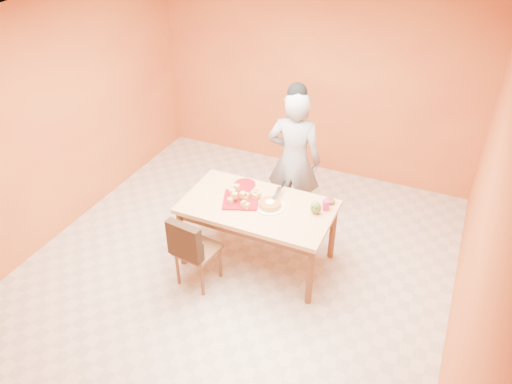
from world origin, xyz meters
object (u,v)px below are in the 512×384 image
at_px(pastry_platter, 241,200).
at_px(magenta_glass, 326,205).
at_px(dining_chair, 197,249).
at_px(red_dinner_plate, 245,184).
at_px(sponge_cake, 270,204).
at_px(checker_tin, 329,201).
at_px(dining_table, 258,212).
at_px(egg_ornament, 316,208).
at_px(person, 294,161).

distance_m(pastry_platter, magenta_glass, 0.90).
bearing_deg(dining_chair, red_dinner_plate, 88.07).
relative_size(red_dinner_plate, sponge_cake, 1.03).
distance_m(pastry_platter, red_dinner_plate, 0.31).
bearing_deg(dining_chair, magenta_glass, 42.79).
bearing_deg(sponge_cake, checker_tin, 31.17).
distance_m(dining_table, magenta_glass, 0.73).
bearing_deg(egg_ornament, red_dinner_plate, 179.75).
distance_m(pastry_platter, egg_ornament, 0.81).
distance_m(dining_chair, person, 1.58).
bearing_deg(person, sponge_cake, 85.39).
height_order(dining_table, pastry_platter, pastry_platter).
distance_m(dining_table, person, 0.88).
bearing_deg(pastry_platter, checker_tin, 21.64).
bearing_deg(egg_ornament, checker_tin, 84.64).
height_order(pastry_platter, checker_tin, checker_tin).
relative_size(dining_chair, red_dinner_plate, 3.61).
bearing_deg(dining_table, red_dinner_plate, 134.30).
height_order(dining_table, checker_tin, checker_tin).
bearing_deg(egg_ornament, magenta_glass, 67.37).
relative_size(person, sponge_cake, 7.48).
relative_size(dining_table, pastry_platter, 4.27).
relative_size(dining_chair, egg_ornament, 6.01).
bearing_deg(pastry_platter, magenta_glass, 13.73).
height_order(magenta_glass, checker_tin, magenta_glass).
height_order(egg_ornament, checker_tin, egg_ornament).
distance_m(dining_chair, magenta_glass, 1.42).
relative_size(egg_ornament, checker_tin, 1.29).
height_order(dining_chair, magenta_glass, dining_chair).
height_order(sponge_cake, egg_ornament, egg_ornament).
bearing_deg(dining_table, magenta_glass, 17.64).
bearing_deg(dining_table, egg_ornament, 9.95).
bearing_deg(person, dining_chair, 62.27).
bearing_deg(checker_tin, dining_chair, -140.25).
bearing_deg(pastry_platter, person, 71.55).
bearing_deg(magenta_glass, checker_tin, 90.00).
distance_m(person, red_dinner_plate, 0.68).
xyz_separation_m(dining_table, egg_ornament, (0.60, 0.11, 0.17)).
height_order(dining_chair, egg_ornament, egg_ornament).
bearing_deg(egg_ornament, dining_chair, -134.73).
height_order(dining_table, sponge_cake, sponge_cake).
relative_size(dining_table, magenta_glass, 14.92).
distance_m(dining_table, dining_chair, 0.75).
bearing_deg(sponge_cake, egg_ornament, 10.54).
bearing_deg(magenta_glass, red_dinner_plate, 175.10).
height_order(person, checker_tin, person).
distance_m(dining_chair, pastry_platter, 0.70).
height_order(sponge_cake, magenta_glass, magenta_glass).
bearing_deg(magenta_glass, dining_chair, -144.55).
bearing_deg(magenta_glass, sponge_cake, -160.14).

